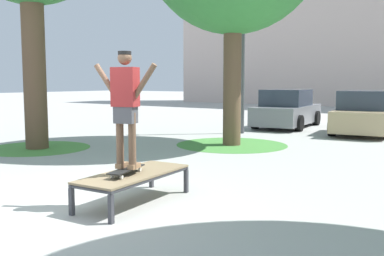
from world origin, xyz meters
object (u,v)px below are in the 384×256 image
skateboard (127,170)px  car_grey (287,110)px  car_tan (365,114)px  skate_box (134,176)px  skater (125,101)px  light_post (244,22)px

skateboard → car_grey: 12.07m
car_tan → car_grey: bearing=171.3°
skate_box → skater: bearing=-85.4°
skater → car_tan: bearing=87.3°
skateboard → skate_box: bearing=94.7°
skate_box → car_grey: car_grey is taller
skater → light_post: light_post is taller
skate_box → light_post: size_ratio=0.34×
skateboard → light_post: 9.94m
skateboard → light_post: (-2.97, 8.90, 3.29)m
light_post → car_tan: bearing=34.6°
skater → light_post: (-2.97, 8.90, 2.29)m
skateboard → skater: skater is taller
car_tan → skateboard: bearing=-92.7°
skater → light_post: size_ratio=0.29×
skate_box → car_grey: (-2.53, 11.62, 0.28)m
skateboard → car_tan: 11.34m
skate_box → car_tan: car_tan is taller
skate_box → skateboard: (0.01, -0.17, 0.12)m
skater → car_grey: (-2.54, 11.79, -0.84)m
car_tan → skater: bearing=-92.7°
skater → car_tan: skater is taller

